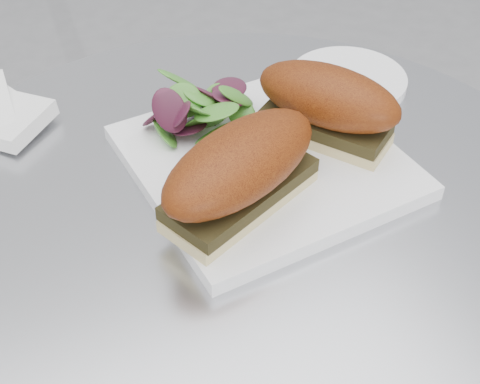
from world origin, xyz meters
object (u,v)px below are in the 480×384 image
object	(u,v)px
saucer	(348,80)
sandwich_left	(241,170)
sandwich_right	(328,104)
plate	(265,161)

from	to	relation	value
saucer	sandwich_left	bearing A→B (deg)	-144.51
sandwich_right	sandwich_left	bearing A→B (deg)	-99.84
plate	sandwich_left	size ratio (longest dim) A/B	1.30
plate	sandwich_right	xyz separation A→B (m)	(0.07, 0.00, 0.05)
sandwich_right	saucer	distance (m)	0.14
sandwich_right	saucer	bearing A→B (deg)	102.36
saucer	sandwich_right	bearing A→B (deg)	-133.29
plate	sandwich_left	bearing A→B (deg)	-134.06
plate	saucer	world-z (taller)	plate
plate	saucer	xyz separation A→B (m)	(0.16, 0.10, -0.00)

